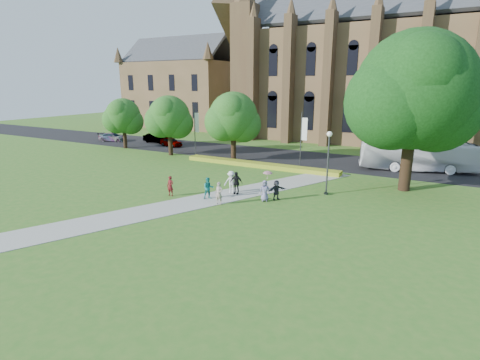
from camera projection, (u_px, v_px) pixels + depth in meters
The scene contains 25 objects.
ground at pixel (207, 202), 29.12m from camera, with size 160.00×160.00×0.00m, color #336F21.
road at pixel (298, 158), 46.04m from camera, with size 160.00×10.00×0.02m, color black.
footpath at pixel (214, 198), 29.96m from camera, with size 3.20×30.00×0.04m, color #B2B2A8.
flower_hedge at pixel (259, 165), 41.17m from camera, with size 18.00×1.40×0.45m, color yellow.
cathedral at pixel (414, 55), 54.76m from camera, with size 52.60×18.25×28.00m.
building_west at pixel (183, 82), 78.30m from camera, with size 22.00×14.00×18.30m.
streetlamp at pixel (328, 155), 30.26m from camera, with size 0.44×0.44×5.24m.
large_tree at pixel (415, 91), 30.21m from camera, with size 9.60×9.60×13.20m.
street_tree_0 at pixel (169, 117), 46.78m from camera, with size 5.20×5.20×7.50m.
street_tree_1 at pixel (233, 117), 42.89m from camera, with size 5.60×5.60×8.05m.
street_tree_2 at pixel (123, 116), 51.94m from camera, with size 4.80×4.80×6.95m.
banner_pole_0 at pixel (302, 137), 40.13m from camera, with size 0.70×0.10×6.00m.
banner_pole_1 at pixel (195, 129), 46.71m from camera, with size 0.70×0.10×6.00m.
tour_coach at pixel (417, 156), 39.07m from camera, with size 2.68×11.43×3.18m, color silver.
car_0 at pixel (171, 142), 54.26m from camera, with size 1.53×3.79×1.29m, color gray.
car_1 at pixel (157, 138), 57.47m from camera, with size 1.58×4.54×1.49m, color gray.
car_2 at pixel (113, 137), 59.14m from camera, with size 1.80×4.44×1.29m, color gray.
pedestrian_0 at pixel (170, 186), 30.38m from camera, with size 0.60×0.39×1.63m, color maroon.
pedestrian_1 at pixel (208, 188), 29.56m from camera, with size 0.84×0.66×1.73m, color #197D75.
pedestrian_2 at pixel (231, 182), 31.18m from camera, with size 1.20×0.69×1.86m, color silver.
pedestrian_3 at pixel (236, 183), 30.87m from camera, with size 1.11×0.46×1.89m, color black.
pedestrian_4 at pixel (265, 191), 29.05m from camera, with size 0.81×0.52×1.65m, color slate.
pedestrian_5 at pixel (276, 190), 29.37m from camera, with size 1.46×0.46×1.57m, color #292A32.
pedestrian_6 at pixel (219, 193), 28.24m from camera, with size 0.62×0.41×1.71m, color #A08E85.
parasol at pixel (268, 176), 28.76m from camera, with size 0.74×0.74×0.65m, color #CB8F93.
Camera 1 is at (15.70, -23.02, 8.98)m, focal length 28.00 mm.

